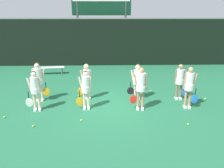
% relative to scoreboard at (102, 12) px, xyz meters
% --- Properties ---
extents(ground_plane, '(140.00, 140.00, 0.00)m').
position_rel_scoreboard_xyz_m(ground_plane, '(0.57, -8.32, -3.82)').
color(ground_plane, '#216642').
extents(fence_windscreen, '(60.00, 0.08, 3.43)m').
position_rel_scoreboard_xyz_m(fence_windscreen, '(0.57, -0.98, -2.09)').
color(fence_windscreen, black).
rests_on(fence_windscreen, ground_plane).
extents(scoreboard, '(4.38, 0.15, 4.81)m').
position_rel_scoreboard_xyz_m(scoreboard, '(0.00, 0.00, 0.00)').
color(scoreboard, '#515156').
rests_on(scoreboard, ground_plane).
extents(bench_courtside, '(1.82, 0.55, 0.46)m').
position_rel_scoreboard_xyz_m(bench_courtside, '(-3.29, -3.38, -3.42)').
color(bench_courtside, silver).
rests_on(bench_courtside, ground_plane).
extents(player_0, '(0.65, 0.37, 1.64)m').
position_rel_scoreboard_xyz_m(player_0, '(-2.50, -8.89, -2.85)').
color(player_0, beige).
rests_on(player_0, ground_plane).
extents(player_1, '(0.62, 0.34, 1.61)m').
position_rel_scoreboard_xyz_m(player_1, '(-0.52, -8.80, -2.89)').
color(player_1, beige).
rests_on(player_1, ground_plane).
extents(player_2, '(0.67, 0.39, 1.76)m').
position_rel_scoreboard_xyz_m(player_2, '(1.68, -8.91, -2.78)').
color(player_2, tan).
rests_on(player_2, ground_plane).
extents(player_3, '(0.64, 0.36, 1.73)m').
position_rel_scoreboard_xyz_m(player_3, '(3.67, -8.80, -2.80)').
color(player_3, tan).
rests_on(player_3, ground_plane).
extents(player_4, '(0.70, 0.41, 1.73)m').
position_rel_scoreboard_xyz_m(player_4, '(-2.67, -7.85, -2.78)').
color(player_4, beige).
rests_on(player_4, ground_plane).
extents(player_5, '(0.64, 0.35, 1.64)m').
position_rel_scoreboard_xyz_m(player_5, '(-0.58, -7.70, -2.85)').
color(player_5, tan).
rests_on(player_5, ground_plane).
extents(player_6, '(0.69, 0.40, 1.62)m').
position_rel_scoreboard_xyz_m(player_6, '(1.70, -7.77, -2.86)').
color(player_6, beige).
rests_on(player_6, ground_plane).
extents(player_7, '(0.66, 0.38, 1.62)m').
position_rel_scoreboard_xyz_m(player_7, '(3.61, -7.84, -2.88)').
color(player_7, '#8C664C').
rests_on(player_7, ground_plane).
extents(tennis_ball_0, '(0.07, 0.07, 0.07)m').
position_rel_scoreboard_xyz_m(tennis_ball_0, '(-1.02, -7.34, -3.79)').
color(tennis_ball_0, '#CCE033').
rests_on(tennis_ball_0, ground_plane).
extents(tennis_ball_1, '(0.07, 0.07, 0.07)m').
position_rel_scoreboard_xyz_m(tennis_ball_1, '(2.55, -6.81, -3.78)').
color(tennis_ball_1, '#CCE033').
rests_on(tennis_ball_1, ground_plane).
extents(tennis_ball_2, '(0.07, 0.07, 0.07)m').
position_rel_scoreboard_xyz_m(tennis_ball_2, '(-3.54, -9.55, -3.79)').
color(tennis_ball_2, '#CCE033').
rests_on(tennis_ball_2, ground_plane).
extents(tennis_ball_3, '(0.07, 0.07, 0.07)m').
position_rel_scoreboard_xyz_m(tennis_ball_3, '(-0.62, -9.89, -3.79)').
color(tennis_ball_3, '#CCE033').
rests_on(tennis_ball_3, ground_plane).
extents(tennis_ball_4, '(0.07, 0.07, 0.07)m').
position_rel_scoreboard_xyz_m(tennis_ball_4, '(4.84, -7.92, -3.78)').
color(tennis_ball_4, '#CCE033').
rests_on(tennis_ball_4, ground_plane).
extents(tennis_ball_5, '(0.07, 0.07, 0.07)m').
position_rel_scoreboard_xyz_m(tennis_ball_5, '(3.19, -10.28, -3.79)').
color(tennis_ball_5, '#CCE033').
rests_on(tennis_ball_5, ground_plane).
extents(tennis_ball_6, '(0.07, 0.07, 0.07)m').
position_rel_scoreboard_xyz_m(tennis_ball_6, '(-2.25, -10.28, -3.79)').
color(tennis_ball_6, '#CCE033').
rests_on(tennis_ball_6, ground_plane).
extents(tennis_ball_7, '(0.07, 0.07, 0.07)m').
position_rel_scoreboard_xyz_m(tennis_ball_7, '(4.20, -7.49, -3.79)').
color(tennis_ball_7, '#CCE033').
rests_on(tennis_ball_7, ground_plane).
extents(tennis_ball_8, '(0.07, 0.07, 0.07)m').
position_rel_scoreboard_xyz_m(tennis_ball_8, '(-0.26, -8.46, -3.79)').
color(tennis_ball_8, '#CCE033').
rests_on(tennis_ball_8, ground_plane).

